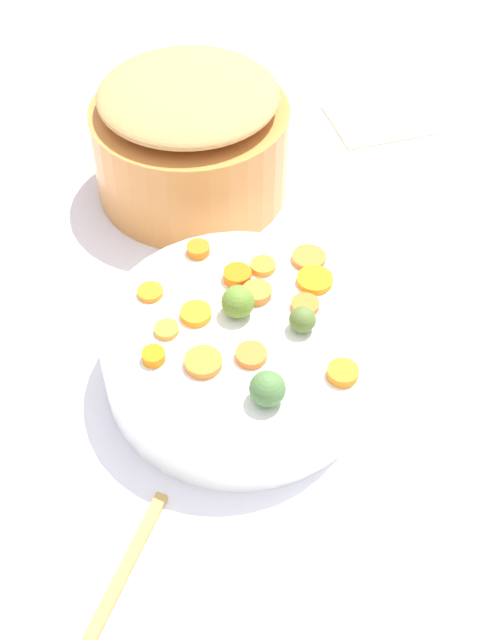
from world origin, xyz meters
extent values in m
cube|color=white|center=(0.00, 0.00, 0.01)|extent=(2.40, 2.40, 0.02)
cylinder|color=white|center=(0.03, -0.05, 0.06)|extent=(0.30, 0.30, 0.08)
cylinder|color=#CC803B|center=(0.02, -0.39, 0.08)|extent=(0.26, 0.26, 0.13)
ellipsoid|color=tan|center=(0.02, -0.39, 0.17)|extent=(0.23, 0.23, 0.04)
cylinder|color=orange|center=(0.08, -0.01, 0.11)|extent=(0.05, 0.05, 0.01)
cylinder|color=orange|center=(0.01, -0.09, 0.11)|extent=(0.04, 0.04, 0.01)
cylinder|color=orange|center=(-0.05, 0.04, 0.11)|extent=(0.03, 0.03, 0.01)
cylinder|color=orange|center=(-0.06, -0.13, 0.11)|extent=(0.05, 0.05, 0.01)
cylinder|color=orange|center=(0.11, -0.06, 0.11)|extent=(0.03, 0.03, 0.01)
cylinder|color=orange|center=(-0.01, -0.13, 0.11)|extent=(0.03, 0.03, 0.01)
cylinder|color=orange|center=(0.12, -0.12, 0.11)|extent=(0.03, 0.03, 0.01)
cylinder|color=orange|center=(-0.06, -0.09, 0.11)|extent=(0.05, 0.05, 0.01)
cylinder|color=orange|center=(0.08, -0.07, 0.11)|extent=(0.04, 0.04, 0.01)
cylinder|color=orange|center=(0.03, -0.01, 0.11)|extent=(0.04, 0.04, 0.01)
cylinder|color=orange|center=(0.06, -0.17, 0.11)|extent=(0.03, 0.03, 0.01)
cylinder|color=orange|center=(0.13, -0.03, 0.11)|extent=(0.03, 0.03, 0.01)
cylinder|color=orange|center=(-0.04, -0.06, 0.11)|extent=(0.04, 0.04, 0.01)
cylinder|color=orange|center=(0.02, -0.12, 0.11)|extent=(0.04, 0.04, 0.01)
sphere|color=#4A743B|center=(0.03, 0.05, 0.12)|extent=(0.04, 0.04, 0.04)
sphere|color=#536C2E|center=(-0.03, -0.03, 0.12)|extent=(0.03, 0.03, 0.03)
sphere|color=olive|center=(0.03, -0.07, 0.12)|extent=(0.04, 0.04, 0.04)
cube|color=#B79046|center=(0.20, 0.17, 0.02)|extent=(0.13, 0.18, 0.01)
cube|color=beige|center=(-0.29, -0.49, 0.02)|extent=(0.16, 0.13, 0.01)
camera|label=1|loc=(0.16, 0.49, 0.73)|focal=44.79mm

